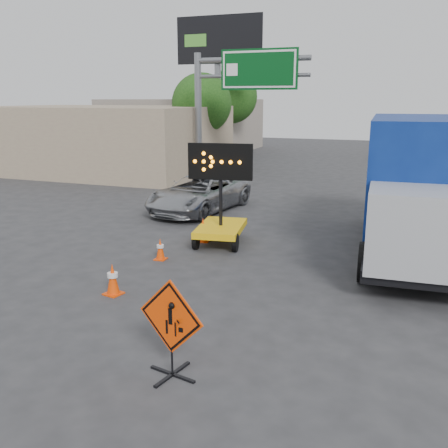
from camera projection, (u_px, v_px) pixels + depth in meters
The scene contains 15 objects.
ground at pixel (134, 350), 9.18m from camera, with size 100.00×100.00×0.00m, color #2D2D30.
storefront_left_near at pixel (103, 139), 31.62m from camera, with size 14.00×10.00×4.00m, color tan.
storefront_left_far at pixel (183, 125), 44.61m from camera, with size 12.00×10.00×4.40m, color gray.
highway_gantry at pixel (234, 87), 25.74m from camera, with size 6.18×0.38×6.90m.
billboard at pixel (219, 55), 33.70m from camera, with size 6.10×0.54×9.85m.
tree_left_near at pixel (202, 104), 30.85m from camera, with size 3.71×3.71×6.03m.
tree_left_far at pixel (231, 97), 38.34m from camera, with size 4.10×4.10×6.66m.
construction_sign at pixel (171, 326), 8.11m from camera, with size 1.26×0.90×1.70m.
arrow_board at pixel (221, 222), 15.73m from camera, with size 2.00×2.41×3.17m.
pickup_truck at pixel (199, 193), 20.30m from camera, with size 2.43×5.26×1.46m, color #A5A7AC.
box_truck at pixel (414, 194), 14.43m from camera, with size 3.01×8.46×3.96m.
cone_a at pixel (113, 279), 11.68m from camera, with size 0.46×0.46×0.76m.
cone_b at pixel (160, 249), 14.24m from camera, with size 0.33×0.33×0.63m.
cone_c at pixel (203, 230), 16.03m from camera, with size 0.44×0.44×0.78m.
cone_d at pixel (207, 209), 19.08m from camera, with size 0.38×0.38×0.72m.
Camera 1 is at (4.49, -7.21, 4.50)m, focal length 40.00 mm.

